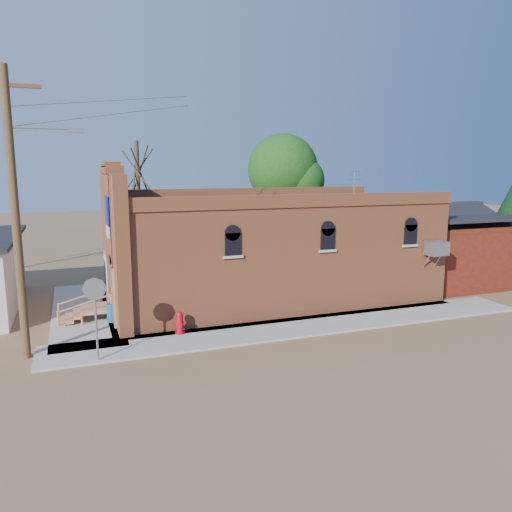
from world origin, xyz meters
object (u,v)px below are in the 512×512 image
object	(u,v)px
fire_hydrant	(180,323)
brick_bar	(264,249)
trash_barrel	(113,312)
utility_pole	(17,209)
stop_sign	(95,297)

from	to	relation	value
fire_hydrant	brick_bar	bearing A→B (deg)	38.12
brick_bar	trash_barrel	distance (m)	7.35
fire_hydrant	trash_barrel	size ratio (longest dim) A/B	1.15
brick_bar	trash_barrel	xyz separation A→B (m)	(-6.94, -1.48, -1.90)
brick_bar	fire_hydrant	xyz separation A→B (m)	(-4.79, -3.88, -1.85)
utility_pole	stop_sign	xyz separation A→B (m)	(2.07, -1.20, -2.66)
utility_pole	stop_sign	distance (m)	3.58
brick_bar	utility_pole	xyz separation A→B (m)	(-9.79, -4.29, 2.43)
trash_barrel	stop_sign	bearing A→B (deg)	-100.94
brick_bar	fire_hydrant	world-z (taller)	brick_bar
fire_hydrant	trash_barrel	world-z (taller)	fire_hydrant
brick_bar	stop_sign	xyz separation A→B (m)	(-7.72, -5.49, -0.23)
trash_barrel	fire_hydrant	bearing A→B (deg)	-48.13
fire_hydrant	trash_barrel	distance (m)	3.22
utility_pole	trash_barrel	xyz separation A→B (m)	(2.84, 2.81, -4.33)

